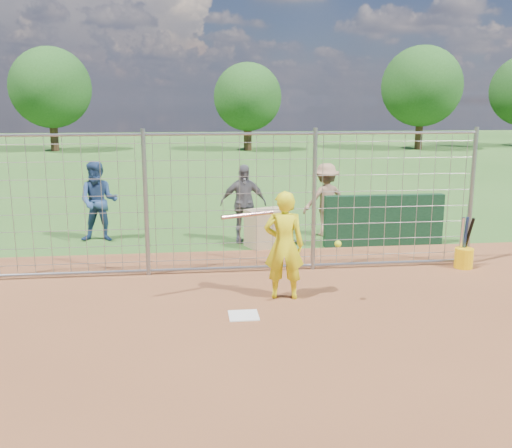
{
  "coord_description": "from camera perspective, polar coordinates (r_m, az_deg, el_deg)",
  "views": [
    {
      "loc": [
        -0.74,
        -7.97,
        3.06
      ],
      "look_at": [
        0.3,
        0.8,
        1.15
      ],
      "focal_mm": 40.0,
      "sensor_mm": 36.0,
      "label": 1
    }
  ],
  "objects": [
    {
      "name": "bystander_b",
      "position": [
        12.49,
        -1.28,
        2.07
      ],
      "size": [
        1.02,
        0.43,
        1.72
      ],
      "primitive_type": "imported",
      "rotation": [
        0.0,
        0.0,
        -0.01
      ],
      "color": "#59585D",
      "rests_on": "ground"
    },
    {
      "name": "bystander_c",
      "position": [
        13.2,
        7.0,
        2.42
      ],
      "size": [
        1.18,
        0.82,
        1.67
      ],
      "primitive_type": "imported",
      "rotation": [
        0.0,
        0.0,
        3.34
      ],
      "color": "#9A7154",
      "rests_on": "ground"
    },
    {
      "name": "bucket_with_bats",
      "position": [
        11.32,
        20.07,
        -2.95
      ],
      "size": [
        0.34,
        0.36,
        0.98
      ],
      "color": "yellow",
      "rests_on": "ground"
    },
    {
      "name": "equipment_bin",
      "position": [
        12.18,
        1.02,
        -0.41
      ],
      "size": [
        0.95,
        0.81,
        0.8
      ],
      "primitive_type": "cube",
      "rotation": [
        0.0,
        0.0,
        0.38
      ],
      "color": "tan",
      "rests_on": "ground"
    },
    {
      "name": "home_plate",
      "position": [
        8.38,
        -1.25,
        -9.14
      ],
      "size": [
        0.43,
        0.43,
        0.02
      ],
      "primitive_type": "cube",
      "color": "silver",
      "rests_on": "ground"
    },
    {
      "name": "infield_dirt",
      "position": [
        5.88,
        1.54,
        -19.11
      ],
      "size": [
        18.0,
        18.0,
        0.0
      ],
      "primitive_type": "plane",
      "color": "brown",
      "rests_on": "ground"
    },
    {
      "name": "batter",
      "position": [
        8.89,
        2.82,
        -2.14
      ],
      "size": [
        0.69,
        0.51,
        1.72
      ],
      "primitive_type": "imported",
      "rotation": [
        0.0,
        0.0,
        2.97
      ],
      "color": "yellow",
      "rests_on": "ground"
    },
    {
      "name": "equipment_in_play",
      "position": [
        8.47,
        1.36,
        0.22
      ],
      "size": [
        1.8,
        0.43,
        0.52
      ],
      "color": "silver",
      "rests_on": "ground"
    },
    {
      "name": "backstop_fence",
      "position": [
        10.16,
        -2.48,
        1.98
      ],
      "size": [
        9.08,
        0.08,
        2.6
      ],
      "color": "gray",
      "rests_on": "ground"
    },
    {
      "name": "bystander_a",
      "position": [
        13.03,
        -15.46,
        2.18
      ],
      "size": [
        0.91,
        0.73,
        1.78
      ],
      "primitive_type": "imported",
      "rotation": [
        0.0,
        0.0,
        -0.06
      ],
      "color": "navy",
      "rests_on": "ground"
    },
    {
      "name": "ground",
      "position": [
        8.57,
        -1.38,
        -8.72
      ],
      "size": [
        100.0,
        100.0,
        0.0
      ],
      "primitive_type": "plane",
      "color": "#2D591E",
      "rests_on": "ground"
    },
    {
      "name": "tree_line",
      "position": [
        36.31,
        -0.66,
        13.24
      ],
      "size": [
        44.66,
        6.72,
        6.48
      ],
      "color": "#3F2B19",
      "rests_on": "ground"
    },
    {
      "name": "dugout_wall",
      "position": [
        12.54,
        12.66,
        0.36
      ],
      "size": [
        2.6,
        0.2,
        1.1
      ],
      "primitive_type": "cube",
      "color": "#11381E",
      "rests_on": "ground"
    }
  ]
}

